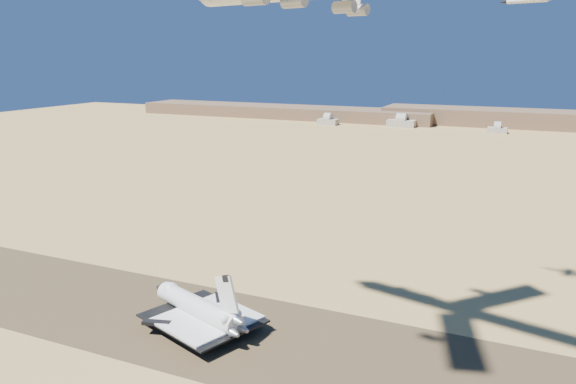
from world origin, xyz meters
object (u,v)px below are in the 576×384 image
at_px(crew_c, 207,341).
at_px(chase_jet_d, 526,0).
at_px(crew_a, 213,343).
at_px(shuttle, 198,309).
at_px(crew_b, 212,336).

bearing_deg(crew_c, chase_jet_d, -107.66).
distance_m(crew_c, chase_jet_d, 132.86).
distance_m(crew_a, crew_c, 1.99).
distance_m(shuttle, chase_jet_d, 130.64).
distance_m(crew_a, chase_jet_d, 131.93).
bearing_deg(shuttle, chase_jet_d, 56.27).
bearing_deg(crew_b, crew_c, 140.14).
bearing_deg(crew_b, crew_a, 170.68).
bearing_deg(crew_c, crew_b, -56.41).
bearing_deg(shuttle, crew_a, -18.97).
height_order(crew_a, crew_b, crew_a).
height_order(crew_a, chase_jet_d, chase_jet_d).
bearing_deg(chase_jet_d, shuttle, -127.20).
bearing_deg(crew_a, chase_jet_d, -62.94).
xyz_separation_m(crew_c, chase_jet_d, (70.38, 65.77, 91.51)).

